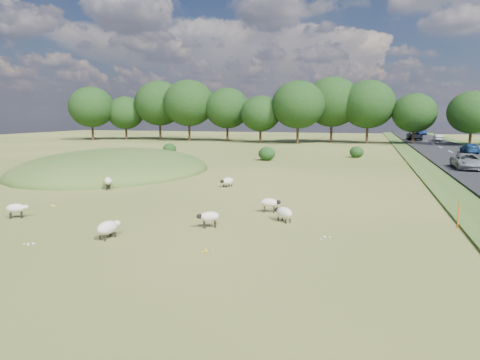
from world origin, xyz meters
name	(u,v)px	position (x,y,z in m)	size (l,w,h in m)	color
ground	(266,166)	(0.00, 20.00, 0.00)	(160.00, 160.00, 0.00)	#47591B
mound	(115,171)	(-12.00, 12.00, 0.00)	(16.00, 20.00, 4.00)	#33561E
road	(467,160)	(20.00, 30.00, 0.12)	(8.00, 150.00, 0.25)	black
treeline	(306,106)	(-1.06, 55.44, 6.57)	(96.28, 14.66, 11.70)	black
shrubs	(258,152)	(-2.77, 27.71, 0.71)	(24.68, 7.82, 1.50)	black
marker_post	(458,215)	(13.48, -0.58, 0.60)	(0.06, 0.06, 1.20)	#D8590C
sheep_0	(108,181)	(-7.18, 3.64, 0.58)	(0.97, 1.15, 0.84)	beige
sheep_1	(284,213)	(5.82, -1.64, 0.44)	(1.15, 1.08, 0.69)	beige
sheep_2	(108,227)	(-0.53, -6.42, 0.46)	(0.71, 1.31, 0.73)	beige
sheep_3	(227,181)	(0.23, 6.85, 0.43)	(0.90, 1.22, 0.68)	beige
sheep_4	(270,203)	(4.78, 0.03, 0.52)	(1.07, 0.61, 0.75)	beige
sheep_5	(209,217)	(2.84, -3.71, 0.52)	(1.05, 0.82, 0.75)	beige
sheep_6	(16,208)	(-6.76, -4.72, 0.51)	(1.03, 0.80, 0.73)	beige
car_0	(438,138)	(21.90, 64.03, 0.87)	(1.31, 3.75, 1.24)	#9FA2A7
car_1	(414,136)	(18.10, 66.14, 1.01)	(2.54, 5.50, 1.53)	black
car_4	(468,161)	(18.10, 20.66, 0.92)	(2.23, 4.83, 1.34)	#96989D
car_5	(421,132)	(21.90, 89.60, 1.00)	(2.11, 5.20, 1.51)	navy
car_6	(470,148)	(21.90, 38.35, 0.86)	(1.72, 4.22, 1.22)	navy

